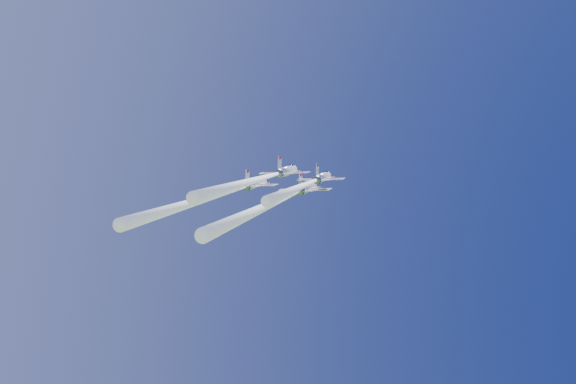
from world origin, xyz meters
TOP-DOWN VIEW (x-y plane):
  - jet_lead at (-9.48, -10.00)m, footprint 38.66×33.01m
  - jet_left at (-20.31, -8.69)m, footprint 34.69×29.63m
  - jet_right at (-5.35, -12.06)m, footprint 28.71×24.46m
  - jet_slot at (-16.74, -15.05)m, footprint 30.75×26.23m

SIDE VIEW (x-z plane):
  - jet_left at x=-20.31m, z-range 52.91..97.42m
  - jet_lead at x=-9.48m, z-range 51.17..100.15m
  - jet_slot at x=-16.74m, z-range 58.30..95.63m
  - jet_right at x=-5.35m, z-range 61.99..95.28m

